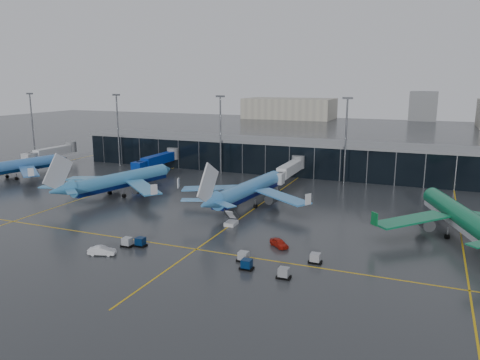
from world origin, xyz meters
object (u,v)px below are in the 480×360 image
at_px(airliner_aer_lingus, 461,204).
at_px(service_van_white, 102,251).
at_px(airliner_klm_near, 249,180).
at_px(mobile_airstair, 231,222).
at_px(service_van_red, 279,243).
at_px(airliner_klm_west, 16,159).
at_px(baggage_carts, 222,256).
at_px(airliner_arkefly, 122,171).

xyz_separation_m(airliner_aer_lingus, service_van_white, (-58.47, -35.34, -5.76)).
bearing_deg(service_van_white, airliner_aer_lingus, -77.24).
distance_m(airliner_klm_near, mobile_airstair, 17.97).
bearing_deg(airliner_aer_lingus, service_van_red, -167.17).
distance_m(airliner_klm_west, mobile_airstair, 84.24).
relative_size(airliner_klm_near, service_van_white, 8.61).
distance_m(airliner_aer_lingus, baggage_carts, 48.30).
relative_size(airliner_arkefly, service_van_red, 9.22).
distance_m(airliner_klm_west, service_van_red, 99.54).
distance_m(airliner_arkefly, service_van_red, 56.47).
bearing_deg(mobile_airstair, airliner_klm_near, 96.92).
relative_size(airliner_klm_west, airliner_aer_lingus, 0.93).
relative_size(airliner_aer_lingus, service_van_white, 8.88).
distance_m(mobile_airstair, service_van_red, 16.14).
bearing_deg(airliner_klm_west, service_van_red, -3.32).
bearing_deg(mobile_airstair, airliner_arkefly, 158.22).
bearing_deg(baggage_carts, airliner_arkefly, 143.75).
distance_m(airliner_klm_near, baggage_carts, 37.14).
bearing_deg(airliner_klm_near, airliner_arkefly, -169.02).
bearing_deg(airliner_aer_lingus, airliner_klm_near, 152.95).
bearing_deg(service_van_white, airliner_klm_near, -33.97).
relative_size(airliner_klm_west, airliner_arkefly, 0.95).
relative_size(airliner_klm_west, service_van_red, 8.76).
bearing_deg(service_van_white, service_van_red, -78.69).
relative_size(airliner_klm_west, service_van_white, 8.29).
bearing_deg(airliner_aer_lingus, mobile_airstair, 174.03).
bearing_deg(service_van_white, mobile_airstair, -48.26).
xyz_separation_m(airliner_klm_west, mobile_airstair, (81.82, -19.31, -5.34)).
relative_size(baggage_carts, mobile_airstair, 10.53).
bearing_deg(airliner_aer_lingus, airliner_arkefly, 158.26).
height_order(airliner_klm_west, service_van_red, airliner_klm_west).
xyz_separation_m(mobile_airstair, service_van_white, (-14.13, -24.61, 0.02)).
distance_m(airliner_klm_near, airliner_aer_lingus, 47.31).
xyz_separation_m(baggage_carts, mobile_airstair, (-6.47, 18.71, 0.01)).
bearing_deg(airliner_arkefly, airliner_klm_near, 17.79).
distance_m(airliner_arkefly, mobile_airstair, 40.75).
xyz_separation_m(airliner_klm_near, mobile_airstair, (2.57, -16.88, -5.58)).
relative_size(airliner_klm_near, service_van_red, 9.11).
bearing_deg(airliner_klm_near, service_van_white, -99.52).
xyz_separation_m(airliner_arkefly, airliner_aer_lingus, (82.24, -3.10, 0.12)).
relative_size(baggage_carts, service_van_red, 7.99).
relative_size(airliner_klm_near, airliner_aer_lingus, 0.97).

